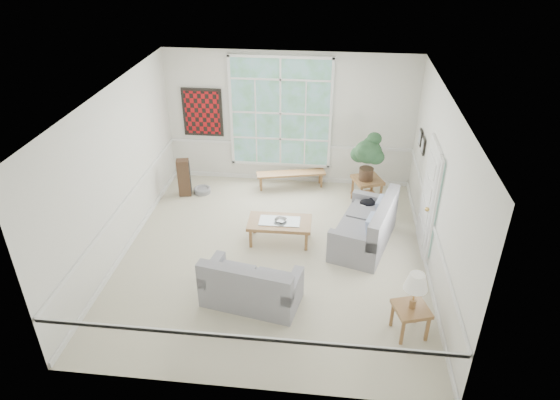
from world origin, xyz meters
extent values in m
cube|color=beige|center=(0.00, 0.00, -0.01)|extent=(5.50, 6.00, 0.01)
cube|color=white|center=(0.00, 0.00, 3.00)|extent=(5.50, 6.00, 0.02)
cube|color=silver|center=(0.00, 3.00, 1.50)|extent=(5.50, 0.02, 3.00)
cube|color=silver|center=(0.00, -3.00, 1.50)|extent=(5.50, 0.02, 3.00)
cube|color=silver|center=(-2.75, 0.00, 1.50)|extent=(0.02, 6.00, 3.00)
cube|color=silver|center=(2.75, 0.00, 1.50)|extent=(0.02, 6.00, 3.00)
cube|color=white|center=(-0.20, 2.96, 1.65)|extent=(2.30, 0.08, 2.40)
cube|color=white|center=(2.71, 0.60, 1.05)|extent=(0.08, 0.90, 2.10)
cube|color=white|center=(2.71, -0.03, 1.15)|extent=(0.08, 0.26, 1.90)
cube|color=#5B0D0E|center=(-1.95, 2.95, 1.60)|extent=(0.90, 0.06, 1.10)
cube|color=black|center=(2.71, 1.75, 1.55)|extent=(0.04, 0.26, 0.32)
cube|color=black|center=(2.71, 2.15, 1.55)|extent=(0.04, 0.26, 0.32)
cube|color=gray|center=(1.64, 0.56, 0.46)|extent=(1.35, 1.90, 0.93)
cube|color=gray|center=(-0.19, -1.29, 0.41)|extent=(1.64, 1.06, 0.82)
cube|color=olive|center=(0.06, 0.45, 0.22)|extent=(1.20, 0.67, 0.44)
imported|color=#9F9FA4|center=(0.08, 0.45, 0.48)|extent=(0.35, 0.35, 0.07)
cube|color=olive|center=(0.08, 2.65, 0.18)|extent=(1.58, 0.65, 0.36)
cube|color=olive|center=(1.75, 2.15, 0.28)|extent=(0.74, 0.74, 0.57)
cube|color=olive|center=(2.24, -1.73, 0.25)|extent=(0.60, 0.60, 0.49)
cylinder|color=gray|center=(-1.88, 2.17, 0.06)|extent=(0.51, 0.51, 0.12)
cube|color=#412B1C|center=(-2.23, 2.03, 0.43)|extent=(0.30, 0.26, 0.85)
ellipsoid|color=black|center=(1.72, 1.17, 0.55)|extent=(0.32, 0.22, 0.15)
camera|label=1|loc=(0.95, -7.39, 5.44)|focal=32.00mm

